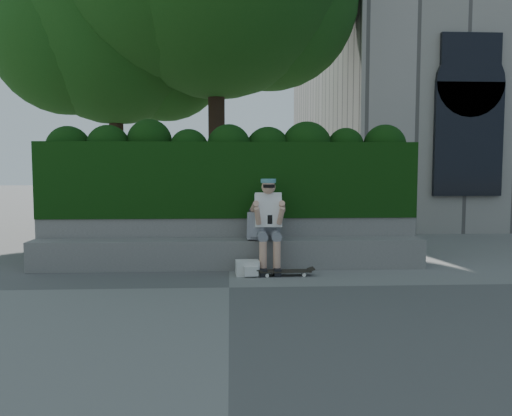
{
  "coord_description": "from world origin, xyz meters",
  "views": [
    {
      "loc": [
        0.02,
        -6.34,
        1.53
      ],
      "look_at": [
        0.4,
        1.0,
        0.95
      ],
      "focal_mm": 35.0,
      "sensor_mm": 36.0,
      "label": 1
    }
  ],
  "objects": [
    {
      "name": "ground",
      "position": [
        0.0,
        0.0,
        0.0
      ],
      "size": [
        80.0,
        80.0,
        0.0
      ],
      "primitive_type": "plane",
      "color": "slate",
      "rests_on": "ground"
    },
    {
      "name": "backpack_plaid",
      "position": [
        0.42,
        1.15,
        0.66
      ],
      "size": [
        0.3,
        0.19,
        0.42
      ],
      "primitive_type": "cube",
      "rotation": [
        0.0,
        0.0,
        -0.15
      ],
      "color": "#ABAAAF",
      "rests_on": "bench_ledge"
    },
    {
      "name": "bench_ledge",
      "position": [
        0.0,
        1.25,
        0.23
      ],
      "size": [
        6.0,
        0.45,
        0.45
      ],
      "primitive_type": "cube",
      "color": "gray",
      "rests_on": "ground"
    },
    {
      "name": "tree_right",
      "position": [
        -2.68,
        5.77,
        4.78
      ],
      "size": [
        4.43,
        4.43,
        7.01
      ],
      "rotation": [
        0.0,
        0.0,
        0.36
      ],
      "color": "black",
      "rests_on": "ground"
    },
    {
      "name": "person",
      "position": [
        0.59,
        1.07,
        0.75
      ],
      "size": [
        0.4,
        0.76,
        1.38
      ],
      "color": "slate",
      "rests_on": "ground"
    },
    {
      "name": "skateboard",
      "position": [
        0.8,
        0.66,
        0.07
      ],
      "size": [
        0.75,
        0.2,
        0.08
      ],
      "rotation": [
        0.0,
        0.0,
        0.02
      ],
      "color": "black",
      "rests_on": "ground"
    },
    {
      "name": "backpack_ground",
      "position": [
        0.26,
        0.73,
        0.11
      ],
      "size": [
        0.34,
        0.25,
        0.21
      ],
      "primitive_type": "cube",
      "rotation": [
        0.0,
        0.0,
        0.06
      ],
      "color": "white",
      "rests_on": "ground"
    },
    {
      "name": "planter_wall",
      "position": [
        0.0,
        1.73,
        0.38
      ],
      "size": [
        6.0,
        0.5,
        0.75
      ],
      "primitive_type": "cube",
      "color": "gray",
      "rests_on": "ground"
    },
    {
      "name": "hedge",
      "position": [
        0.0,
        1.95,
        1.35
      ],
      "size": [
        6.0,
        1.0,
        1.2
      ],
      "primitive_type": "cube",
      "color": "black",
      "rests_on": "planter_wall"
    }
  ]
}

